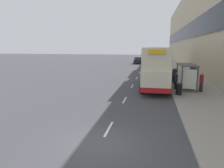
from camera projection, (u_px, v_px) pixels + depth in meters
ground_plane at (101, 144)px, 9.09m from camera, size 220.00×220.00×0.00m
pavement at (172, 66)px, 44.87m from camera, size 5.00×93.00×0.14m
terrace_facade at (194, 28)px, 42.57m from camera, size 3.10×93.00×16.76m
lane_mark_0 at (109, 129)px, 10.72m from camera, size 0.12×2.00×0.01m
lane_mark_1 at (125, 100)px, 16.59m from camera, size 0.12×2.00×0.01m
lane_mark_2 at (132, 86)px, 22.46m from camera, size 0.12×2.00×0.01m
lane_mark_3 at (137, 78)px, 28.32m from camera, size 0.12×2.00×0.01m
lane_mark_4 at (140, 73)px, 34.19m from camera, size 0.12×2.00×0.01m
lane_mark_5 at (142, 69)px, 40.06m from camera, size 0.12×2.00×0.01m
lane_mark_6 at (143, 66)px, 45.93m from camera, size 0.12×2.00×0.01m
bus_shelter at (189, 72)px, 19.97m from camera, size 1.60×4.20×2.48m
double_decker_bus_near at (155, 66)px, 21.52m from camera, size 2.85×10.52×4.30m
double_decker_bus_ahead at (155, 59)px, 33.63m from camera, size 2.85×10.48×4.30m
car_0 at (138, 60)px, 52.28m from camera, size 2.08×3.82×1.78m
pedestrian_at_shelter at (176, 81)px, 20.15m from camera, size 0.33×0.33×1.68m
pedestrian_1 at (175, 76)px, 22.98m from camera, size 0.37×0.37×1.85m
pedestrian_2 at (173, 75)px, 24.31m from camera, size 0.33×0.33×1.67m
pedestrian_3 at (201, 82)px, 18.84m from camera, size 0.37×0.37×1.87m
litter_bin at (179, 89)px, 17.73m from camera, size 0.55×0.55×1.05m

